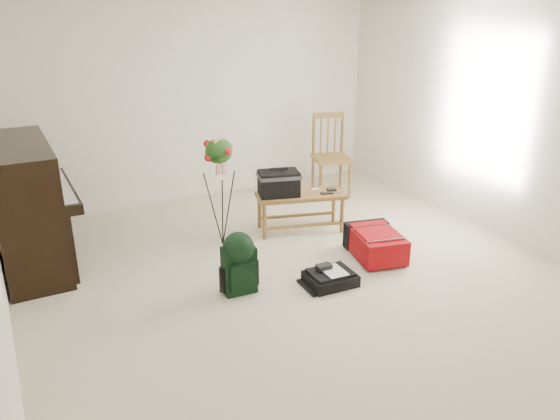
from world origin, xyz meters
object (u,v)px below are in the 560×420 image
dining_chair (330,156)px  black_duffel (330,277)px  green_backpack (239,260)px  flower_stand (221,193)px  bench (287,188)px  piano (28,208)px  red_suitcase (373,242)px

dining_chair → black_duffel: (-1.40, -2.18, -0.46)m
black_duffel → green_backpack: (-0.81, 0.27, 0.25)m
dining_chair → black_duffel: size_ratio=2.35×
green_backpack → flower_stand: size_ratio=0.48×
flower_stand → bench: bearing=-18.8°
piano → red_suitcase: piano is taller
red_suitcase → black_duffel: size_ratio=1.64×
bench → red_suitcase: 1.12m
bench → flower_stand: bearing=-168.3°
piano → green_backpack: (1.57, -1.49, -0.28)m
black_duffel → green_backpack: 0.89m
bench → green_backpack: 1.44m
red_suitcase → flower_stand: bearing=155.5°
piano → dining_chair: 3.80m
bench → green_backpack: bench is taller
bench → flower_stand: 0.77m
bench → red_suitcase: (0.50, -0.93, -0.39)m
green_backpack → flower_stand: 1.11m
dining_chair → green_backpack: 2.93m
dining_chair → flower_stand: bearing=-138.8°
flower_stand → dining_chair: bearing=10.1°
piano → green_backpack: bearing=-43.5°
dining_chair → red_suitcase: bearing=-92.9°
red_suitcase → black_duffel: bearing=-143.1°
flower_stand → black_duffel: bearing=-81.6°
red_suitcase → black_duffel: red_suitcase is taller
bench → black_duffel: size_ratio=2.31×
piano → green_backpack: size_ratio=2.57×
dining_chair → black_duffel: 2.63m
piano → black_duffel: 3.00m
dining_chair → black_duffel: dining_chair is taller
black_duffel → flower_stand: (-0.54, 1.31, 0.53)m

